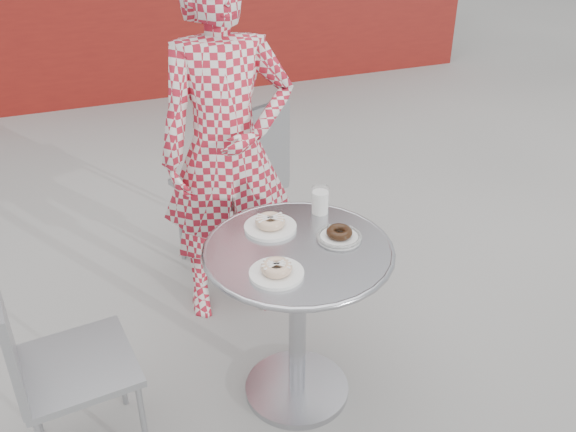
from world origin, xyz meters
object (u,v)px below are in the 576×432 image
object	(u,v)px
milk_cup	(320,201)
plate_near	(276,270)
chair_far	(232,215)
bistro_table	(298,287)
seated_person	(227,151)
chair_left	(80,401)
plate_far	(270,224)
plate_checker	(339,235)

from	to	relation	value
milk_cup	plate_near	bearing A→B (deg)	-131.84
chair_far	plate_near	size ratio (longest dim) A/B	4.93
bistro_table	plate_near	distance (m)	0.26
seated_person	chair_left	bearing A→B (deg)	-134.08
plate_far	milk_cup	bearing A→B (deg)	11.64
plate_far	milk_cup	world-z (taller)	milk_cup
seated_person	milk_cup	size ratio (longest dim) A/B	14.63
plate_far	chair_left	bearing A→B (deg)	-167.74
chair_left	plate_checker	size ratio (longest dim) A/B	4.83
plate_near	milk_cup	xyz separation A→B (m)	(0.29, 0.33, 0.03)
bistro_table	seated_person	world-z (taller)	seated_person
chair_left	milk_cup	distance (m)	1.12
bistro_table	chair_far	distance (m)	1.02
seated_person	plate_near	bearing A→B (deg)	-89.77
plate_far	milk_cup	xyz separation A→B (m)	(0.22, 0.04, 0.03)
chair_far	chair_left	world-z (taller)	chair_far
chair_left	milk_cup	size ratio (longest dim) A/B	7.28
chair_left	plate_far	xyz separation A→B (m)	(0.76, 0.17, 0.47)
chair_far	chair_left	bearing A→B (deg)	27.47
plate_far	chair_far	bearing A→B (deg)	85.01
chair_far	milk_cup	xyz separation A→B (m)	(0.14, -0.78, 0.46)
chair_left	plate_checker	xyz separation A→B (m)	(0.97, 0.02, 0.46)
chair_far	milk_cup	distance (m)	0.92
plate_far	seated_person	bearing A→B (deg)	92.53
seated_person	plate_near	world-z (taller)	seated_person
chair_left	plate_near	distance (m)	0.84
plate_far	plate_near	xyz separation A→B (m)	(-0.08, -0.28, -0.00)
chair_far	plate_checker	world-z (taller)	chair_far
chair_far	plate_checker	size ratio (longest dim) A/B	5.50
plate_checker	plate_near	bearing A→B (deg)	-155.05
chair_left	chair_far	bearing A→B (deg)	-47.04
bistro_table	milk_cup	distance (m)	0.34
chair_left	seated_person	distance (m)	1.13
chair_left	seated_person	bearing A→B (deg)	-55.33
bistro_table	plate_far	world-z (taller)	plate_far
chair_left	plate_checker	bearing A→B (deg)	-96.08
plate_checker	seated_person	bearing A→B (deg)	109.76
chair_far	chair_left	xyz separation A→B (m)	(-0.83, -0.99, -0.03)
chair_far	seated_person	world-z (taller)	seated_person
chair_far	plate_near	world-z (taller)	chair_far
chair_far	plate_far	bearing A→B (deg)	62.52
chair_left	milk_cup	xyz separation A→B (m)	(0.98, 0.21, 0.50)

